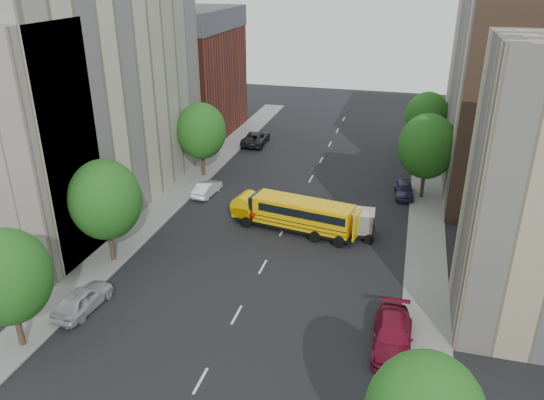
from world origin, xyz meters
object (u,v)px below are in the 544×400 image
at_px(parked_car_1, 207,188).
at_px(parked_car_4, 404,189).
at_px(street_tree_2, 201,131).
at_px(street_tree_4, 427,146).
at_px(parked_car_5, 411,141).
at_px(school_bus, 294,213).
at_px(street_tree_5, 427,117).
at_px(parked_car_0, 83,299).
at_px(street_tree_1, 105,200).
at_px(safari_truck, 341,221).
at_px(parked_car_2, 256,138).
at_px(parked_car_3, 393,335).
at_px(street_tree_0, 7,277).

height_order(parked_car_1, parked_car_4, parked_car_4).
height_order(street_tree_2, parked_car_1, street_tree_2).
height_order(street_tree_4, parked_car_1, street_tree_4).
relative_size(parked_car_1, parked_car_5, 0.95).
relative_size(street_tree_4, school_bus, 0.78).
xyz_separation_m(street_tree_5, parked_car_0, (-20.60, -35.97, -3.92)).
bearing_deg(street_tree_5, street_tree_1, -126.25).
distance_m(safari_truck, parked_car_0, 20.31).
xyz_separation_m(street_tree_2, parked_car_2, (2.20, 11.58, -4.03)).
xyz_separation_m(street_tree_4, parked_car_1, (-19.80, -4.64, -4.41)).
height_order(street_tree_4, parked_car_2, street_tree_4).
height_order(street_tree_2, street_tree_4, street_tree_4).
xyz_separation_m(safari_truck, parked_car_2, (-13.51, 21.15, -0.44)).
distance_m(parked_car_3, parked_car_4, 22.47).
bearing_deg(street_tree_5, parked_car_4, -97.64).
bearing_deg(safari_truck, parked_car_2, 119.80).
xyz_separation_m(parked_car_0, parked_car_2, (0.80, 35.55, 0.02)).
relative_size(street_tree_1, parked_car_3, 1.45).
height_order(street_tree_4, parked_car_5, street_tree_4).
xyz_separation_m(safari_truck, parked_car_0, (-14.31, -14.40, -0.45)).
xyz_separation_m(school_bus, parked_car_1, (-9.68, 5.03, -0.94)).
height_order(street_tree_0, school_bus, street_tree_0).
xyz_separation_m(street_tree_1, parked_car_2, (2.20, 29.58, -4.15)).
bearing_deg(street_tree_4, parked_car_4, -177.39).
distance_m(street_tree_2, street_tree_4, 22.00).
relative_size(street_tree_1, parked_car_0, 1.72).
xyz_separation_m(parked_car_0, parked_car_5, (19.20, 39.58, -0.09)).
distance_m(school_bus, parked_car_5, 26.75).
relative_size(street_tree_0, street_tree_2, 0.96).
bearing_deg(school_bus, street_tree_2, 150.74).
height_order(street_tree_1, street_tree_5, street_tree_1).
relative_size(parked_car_2, parked_car_3, 1.05).
relative_size(street_tree_0, street_tree_1, 0.94).
distance_m(safari_truck, parked_car_3, 13.87).
relative_size(street_tree_1, street_tree_4, 0.98).
bearing_deg(parked_car_3, parked_car_2, 116.68).
xyz_separation_m(street_tree_0, parked_car_2, (2.20, 39.58, -3.84)).
bearing_deg(parked_car_4, parked_car_0, -133.94).
distance_m(street_tree_0, school_bus, 22.06).
relative_size(street_tree_2, parked_car_2, 1.34).
height_order(street_tree_0, parked_car_2, street_tree_0).
relative_size(street_tree_4, parked_car_1, 2.01).
distance_m(street_tree_0, parked_car_1, 23.80).
distance_m(street_tree_5, parked_car_2, 20.19).
bearing_deg(parked_car_5, parked_car_2, -169.43).
bearing_deg(street_tree_5, parked_car_3, -92.32).
distance_m(street_tree_5, parked_car_3, 34.79).
relative_size(parked_car_3, parked_car_4, 1.34).
bearing_deg(parked_car_5, street_tree_4, -86.67).
relative_size(parked_car_1, parked_car_3, 0.74).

